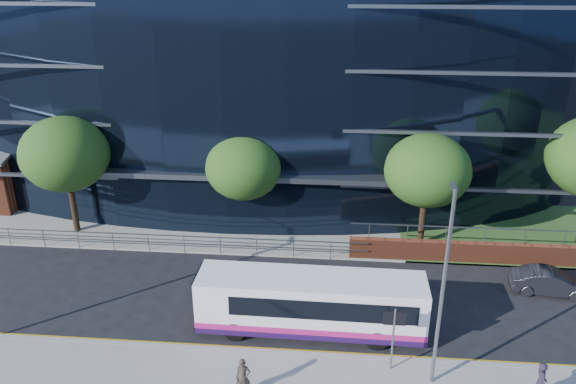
# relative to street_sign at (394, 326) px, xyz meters

# --- Properties ---
(ground) EXTENTS (200.00, 200.00, 0.00)m
(ground) POSITION_rel_street_sign_xyz_m (-4.50, 1.59, -2.15)
(ground) COLOR black
(ground) RESTS_ON ground
(kerb) EXTENTS (80.00, 0.25, 0.16)m
(kerb) POSITION_rel_street_sign_xyz_m (-4.50, 0.59, -2.07)
(kerb) COLOR gray
(kerb) RESTS_ON ground
(yellow_line_outer) EXTENTS (80.00, 0.08, 0.01)m
(yellow_line_outer) POSITION_rel_street_sign_xyz_m (-4.50, 0.79, -2.14)
(yellow_line_outer) COLOR gold
(yellow_line_outer) RESTS_ON ground
(yellow_line_inner) EXTENTS (80.00, 0.08, 0.01)m
(yellow_line_inner) POSITION_rel_street_sign_xyz_m (-4.50, 0.94, -2.14)
(yellow_line_inner) COLOR gold
(yellow_line_inner) RESTS_ON ground
(far_forecourt) EXTENTS (50.00, 8.00, 0.10)m
(far_forecourt) POSITION_rel_street_sign_xyz_m (-10.50, 12.59, -2.10)
(far_forecourt) COLOR gray
(far_forecourt) RESTS_ON ground
(glass_office) EXTENTS (44.00, 23.10, 16.00)m
(glass_office) POSITION_rel_street_sign_xyz_m (-8.50, 22.44, 5.85)
(glass_office) COLOR black
(glass_office) RESTS_ON ground
(guard_railings) EXTENTS (24.00, 0.05, 1.10)m
(guard_railings) POSITION_rel_street_sign_xyz_m (-12.50, 8.59, -1.33)
(guard_railings) COLOR slate
(guard_railings) RESTS_ON ground
(street_sign) EXTENTS (0.85, 0.09, 2.80)m
(street_sign) POSITION_rel_street_sign_xyz_m (0.00, 0.00, 0.00)
(street_sign) COLOR slate
(street_sign) RESTS_ON pavement_near
(tree_far_a) EXTENTS (4.95, 4.95, 6.98)m
(tree_far_a) POSITION_rel_street_sign_xyz_m (-17.50, 10.59, 2.71)
(tree_far_a) COLOR black
(tree_far_a) RESTS_ON ground
(tree_far_b) EXTENTS (4.29, 4.29, 6.05)m
(tree_far_b) POSITION_rel_street_sign_xyz_m (-7.50, 11.09, 2.06)
(tree_far_b) COLOR black
(tree_far_b) RESTS_ON ground
(tree_far_c) EXTENTS (4.62, 4.62, 6.51)m
(tree_far_c) POSITION_rel_street_sign_xyz_m (2.50, 10.59, 2.39)
(tree_far_c) COLOR black
(tree_far_c) RESTS_ON ground
(tree_dist_e) EXTENTS (4.62, 4.62, 6.51)m
(tree_dist_e) POSITION_rel_street_sign_xyz_m (19.50, 41.59, 2.39)
(tree_dist_e) COLOR black
(tree_dist_e) RESTS_ON ground
(streetlight_east) EXTENTS (0.15, 0.77, 8.00)m
(streetlight_east) POSITION_rel_street_sign_xyz_m (1.50, -0.59, 2.29)
(streetlight_east) COLOR slate
(streetlight_east) RESTS_ON pavement_near
(city_bus) EXTENTS (9.82, 2.39, 2.64)m
(city_bus) POSITION_rel_street_sign_xyz_m (-3.19, 2.34, -0.75)
(city_bus) COLOR white
(city_bus) RESTS_ON ground
(parked_car) EXTENTS (3.82, 1.68, 1.22)m
(parked_car) POSITION_rel_street_sign_xyz_m (8.12, 6.29, -1.54)
(parked_car) COLOR black
(parked_car) RESTS_ON ground
(pedestrian) EXTENTS (0.43, 0.65, 1.76)m
(pedestrian) POSITION_rel_street_sign_xyz_m (5.16, -1.37, -1.12)
(pedestrian) COLOR #241D2C
(pedestrian) RESTS_ON pavement_near
(pedestrian_b) EXTENTS (0.61, 0.45, 1.53)m
(pedestrian_b) POSITION_rel_street_sign_xyz_m (-5.54, -1.88, -1.23)
(pedestrian_b) COLOR #393128
(pedestrian_b) RESTS_ON pavement_near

